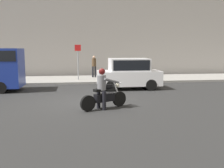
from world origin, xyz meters
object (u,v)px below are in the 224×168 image
Objects in this scene: parked_hatchback_white at (129,73)px; pedestrian_bystander at (94,65)px; motorcycle_with_rider_gray at (104,92)px; street_sign_post at (78,58)px.

pedestrian_bystander reaches higher than parked_hatchback_white.
motorcycle_with_rider_gray is 0.75× the size of street_sign_post.
motorcycle_with_rider_gray is 10.20m from pedestrian_bystander.
parked_hatchback_white is at bearing -72.85° from pedestrian_bystander.
street_sign_post is at bearing -131.06° from pedestrian_bystander.
street_sign_post reaches higher than parked_hatchback_white.
street_sign_post is at bearing 96.04° from motorcycle_with_rider_gray.
street_sign_post is at bearing 126.40° from parked_hatchback_white.
pedestrian_bystander is (1.25, 1.44, -0.55)m from street_sign_post.
pedestrian_bystander is at bearing 107.15° from parked_hatchback_white.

